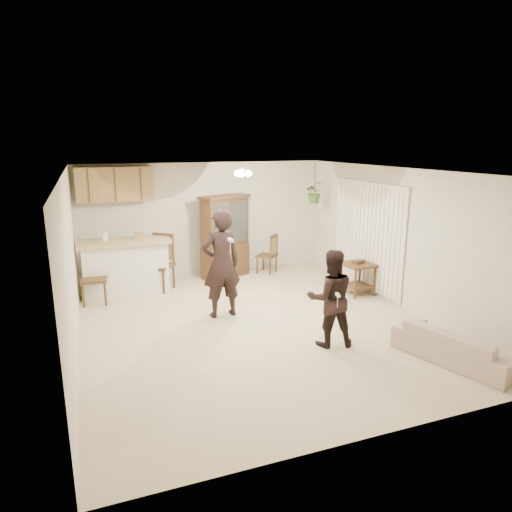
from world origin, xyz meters
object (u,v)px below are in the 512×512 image
object	(u,v)px
chair_hutch_left	(159,275)
adult	(221,266)
chair_bar	(95,288)
child	(330,301)
china_hutch	(225,237)
sofa	(456,336)
side_table	(358,278)
chair_hutch_right	(267,262)

from	to	relation	value
chair_hutch_left	adult	bearing A→B (deg)	-27.71
chair_bar	adult	bearing A→B (deg)	-29.78
chair_bar	chair_hutch_left	bearing A→B (deg)	22.29
child	china_hutch	size ratio (longest dim) A/B	0.74
chair_bar	sofa	bearing A→B (deg)	-37.27
sofa	adult	distance (m)	3.76
child	side_table	world-z (taller)	child
china_hutch	chair_bar	distance (m)	2.96
adult	chair_hutch_right	world-z (taller)	adult
sofa	chair_hutch_left	size ratio (longest dim) A/B	1.65
chair_hutch_left	child	bearing A→B (deg)	-22.03
chair_bar	chair_hutch_right	size ratio (longest dim) A/B	1.15
side_table	chair_bar	xyz separation A→B (m)	(-4.87, 1.26, -0.03)
child	chair_hutch_left	size ratio (longest dim) A/B	1.19
adult	chair_hutch_right	bearing A→B (deg)	-132.01
child	adult	bearing A→B (deg)	-41.65
adult	child	world-z (taller)	adult
side_table	chair_hutch_left	distance (m)	3.97
chair_hutch_right	china_hutch	bearing A→B (deg)	-44.86
sofa	side_table	xyz separation A→B (m)	(0.31, 2.92, -0.04)
china_hutch	chair_hutch_left	world-z (taller)	china_hutch
china_hutch	side_table	size ratio (longest dim) A/B	2.60
china_hutch	chair_bar	bearing A→B (deg)	172.53
china_hutch	chair_hutch_left	xyz separation A→B (m)	(-1.53, -0.44, -0.58)
china_hutch	chair_bar	world-z (taller)	china_hutch
sofa	child	xyz separation A→B (m)	(-1.36, 1.07, 0.31)
side_table	adult	bearing A→B (deg)	-176.47
adult	chair_hutch_left	world-z (taller)	adult
adult	chair_bar	xyz separation A→B (m)	(-2.04, 1.43, -0.61)
china_hutch	chair_bar	size ratio (longest dim) A/B	1.74
side_table	chair_hutch_left	size ratio (longest dim) A/B	0.62
sofa	child	distance (m)	1.76
china_hutch	side_table	world-z (taller)	china_hutch
chair_hutch_left	chair_hutch_right	bearing A→B (deg)	48.05
child	chair_hutch_left	distance (m)	4.01
side_table	chair_bar	size ratio (longest dim) A/B	0.67
chair_hutch_left	chair_hutch_right	xyz separation A→B (m)	(2.51, 0.40, -0.06)
sofa	chair_hutch_right	xyz separation A→B (m)	(-0.79, 4.97, -0.11)
chair_bar	chair_hutch_left	size ratio (longest dim) A/B	0.92
china_hutch	side_table	distance (m)	3.00
child	chair_hutch_right	size ratio (longest dim) A/B	1.49
china_hutch	adult	bearing A→B (deg)	-132.08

